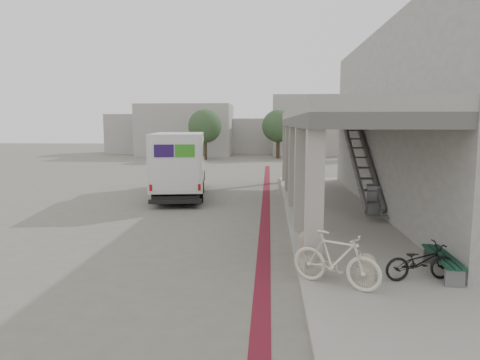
# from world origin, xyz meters

# --- Properties ---
(ground) EXTENTS (120.00, 120.00, 0.00)m
(ground) POSITION_xyz_m (0.00, 0.00, 0.00)
(ground) COLOR #625E54
(ground) RESTS_ON ground
(bike_lane_stripe) EXTENTS (0.35, 40.00, 0.01)m
(bike_lane_stripe) POSITION_xyz_m (1.00, 2.00, 0.01)
(bike_lane_stripe) COLOR maroon
(bike_lane_stripe) RESTS_ON ground
(sidewalk) EXTENTS (4.40, 28.00, 0.12)m
(sidewalk) POSITION_xyz_m (4.00, 0.00, 0.06)
(sidewalk) COLOR gray
(sidewalk) RESTS_ON ground
(transit_building) EXTENTS (7.60, 17.00, 7.00)m
(transit_building) POSITION_xyz_m (6.83, 4.50, 3.40)
(transit_building) COLOR gray
(transit_building) RESTS_ON ground
(distant_backdrop) EXTENTS (28.00, 10.00, 6.50)m
(distant_backdrop) POSITION_xyz_m (-2.84, 35.89, 2.70)
(distant_backdrop) COLOR gray
(distant_backdrop) RESTS_ON ground
(tree_left) EXTENTS (3.20, 3.20, 4.80)m
(tree_left) POSITION_xyz_m (-5.00, 28.00, 3.18)
(tree_left) COLOR #38281C
(tree_left) RESTS_ON ground
(tree_mid) EXTENTS (3.20, 3.20, 4.80)m
(tree_mid) POSITION_xyz_m (2.00, 30.00, 3.18)
(tree_mid) COLOR #38281C
(tree_mid) RESTS_ON ground
(tree_right) EXTENTS (3.20, 3.20, 4.80)m
(tree_right) POSITION_xyz_m (10.00, 29.00, 3.18)
(tree_right) COLOR #38281C
(tree_right) RESTS_ON ground
(fedex_truck) EXTENTS (3.11, 7.29, 3.01)m
(fedex_truck) POSITION_xyz_m (-3.12, 7.42, 1.60)
(fedex_truck) COLOR black
(fedex_truck) RESTS_ON ground
(bench) EXTENTS (0.52, 1.85, 0.43)m
(bench) POSITION_xyz_m (4.98, -3.26, 0.43)
(bench) COLOR slate
(bench) RESTS_ON sidewalk
(bollard_near) EXTENTS (0.40, 0.40, 0.60)m
(bollard_near) POSITION_xyz_m (3.20, -3.76, 0.42)
(bollard_near) COLOR gray
(bollard_near) RESTS_ON sidewalk
(bollard_far) EXTENTS (0.46, 0.46, 0.68)m
(bollard_far) POSITION_xyz_m (2.10, -2.20, 0.46)
(bollard_far) COLOR gray
(bollard_far) RESTS_ON sidewalk
(utility_cabinet) EXTENTS (0.57, 0.70, 1.05)m
(utility_cabinet) POSITION_xyz_m (5.00, 3.29, 0.65)
(utility_cabinet) COLOR gray
(utility_cabinet) RESTS_ON sidewalk
(bicycle_black) EXTENTS (1.62, 0.85, 0.81)m
(bicycle_black) POSITION_xyz_m (4.34, -3.65, 0.52)
(bicycle_black) COLOR black
(bicycle_black) RESTS_ON sidewalk
(bicycle_cream) EXTENTS (1.91, 1.42, 1.14)m
(bicycle_cream) POSITION_xyz_m (2.50, -4.13, 0.69)
(bicycle_cream) COLOR beige
(bicycle_cream) RESTS_ON sidewalk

